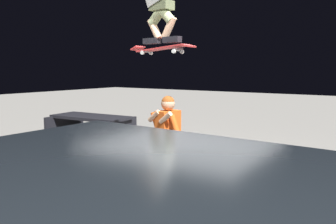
{
  "coord_description": "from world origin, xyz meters",
  "views": [
    {
      "loc": [
        -2.53,
        4.28,
        1.72
      ],
      "look_at": [
        0.15,
        0.28,
        1.11
      ],
      "focal_mm": 36.06,
      "sensor_mm": 36.0,
      "label": 1
    }
  ],
  "objects_px": {
    "skateboard": "(162,49)",
    "person_sitting_on_ledge": "(162,137)",
    "ledge_box_main": "(182,167)",
    "kicker_ramp": "(67,168)",
    "picnic_table_back": "(91,127)"
  },
  "relations": [
    {
      "from": "skateboard",
      "to": "person_sitting_on_ledge",
      "type": "bearing_deg",
      "value": -72.97
    },
    {
      "from": "person_sitting_on_ledge",
      "to": "skateboard",
      "type": "distance_m",
      "value": 1.25
    },
    {
      "from": "person_sitting_on_ledge",
      "to": "skateboard",
      "type": "height_order",
      "value": "skateboard"
    },
    {
      "from": "person_sitting_on_ledge",
      "to": "skateboard",
      "type": "bearing_deg",
      "value": 107.03
    },
    {
      "from": "skateboard",
      "to": "kicker_ramp",
      "type": "xyz_separation_m",
      "value": [
        1.87,
        0.18,
        -1.95
      ]
    },
    {
      "from": "ledge_box_main",
      "to": "picnic_table_back",
      "type": "distance_m",
      "value": 2.83
    },
    {
      "from": "ledge_box_main",
      "to": "person_sitting_on_ledge",
      "type": "relative_size",
      "value": 1.55
    },
    {
      "from": "skateboard",
      "to": "picnic_table_back",
      "type": "height_order",
      "value": "skateboard"
    },
    {
      "from": "person_sitting_on_ledge",
      "to": "ledge_box_main",
      "type": "bearing_deg",
      "value": -109.92
    },
    {
      "from": "ledge_box_main",
      "to": "picnic_table_back",
      "type": "height_order",
      "value": "picnic_table_back"
    },
    {
      "from": "skateboard",
      "to": "kicker_ramp",
      "type": "bearing_deg",
      "value": 5.55
    },
    {
      "from": "ledge_box_main",
      "to": "skateboard",
      "type": "xyz_separation_m",
      "value": [
        0.12,
        0.37,
        1.75
      ]
    },
    {
      "from": "ledge_box_main",
      "to": "picnic_table_back",
      "type": "xyz_separation_m",
      "value": [
        2.73,
        -0.72,
        0.24
      ]
    },
    {
      "from": "person_sitting_on_ledge",
      "to": "picnic_table_back",
      "type": "distance_m",
      "value": 2.82
    },
    {
      "from": "kicker_ramp",
      "to": "picnic_table_back",
      "type": "height_order",
      "value": "picnic_table_back"
    }
  ]
}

